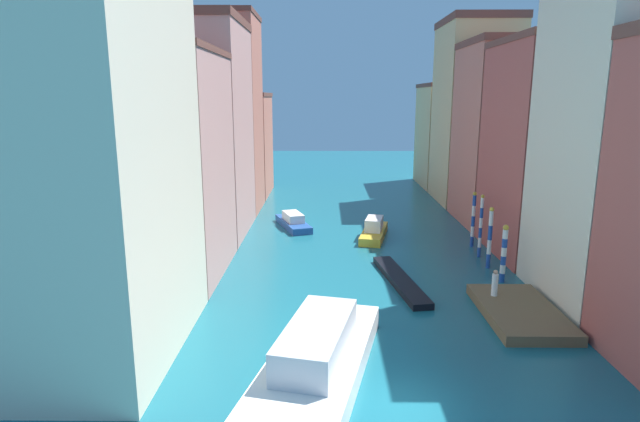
{
  "coord_description": "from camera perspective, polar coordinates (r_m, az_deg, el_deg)",
  "views": [
    {
      "loc": [
        -3.11,
        -18.72,
        12.18
      ],
      "look_at": [
        -3.6,
        29.87,
        1.5
      ],
      "focal_mm": 29.2,
      "sensor_mm": 36.0,
      "label": 1
    }
  ],
  "objects": [
    {
      "name": "building_right_3",
      "position": [
        53.7,
        19.46,
        8.03
      ],
      "size": [
        7.87,
        10.27,
        17.46
      ],
      "color": "#C6705B",
      "rests_on": "ground"
    },
    {
      "name": "person_on_dock",
      "position": [
        32.87,
        18.61,
        -7.56
      ],
      "size": [
        0.36,
        0.36,
        1.61
      ],
      "color": "white",
      "rests_on": "waterfront_dock"
    },
    {
      "name": "motorboat_1",
      "position": [
        46.26,
        5.94,
        -2.13
      ],
      "size": [
        3.15,
        6.86,
        1.78
      ],
      "color": "gold",
      "rests_on": "ground"
    },
    {
      "name": "building_right_5",
      "position": [
        75.03,
        13.98,
        8.07
      ],
      "size": [
        7.87,
        11.28,
        13.97
      ],
      "color": "#DBB77A",
      "rests_on": "ground"
    },
    {
      "name": "building_left_0",
      "position": [
        26.14,
        -24.47,
        7.29
      ],
      "size": [
        7.87,
        12.16,
        20.68
      ],
      "color": "beige",
      "rests_on": "ground"
    },
    {
      "name": "building_right_2",
      "position": [
        43.83,
        23.84,
        6.25
      ],
      "size": [
        7.87,
        10.67,
        16.56
      ],
      "color": "#B25147",
      "rests_on": "ground"
    },
    {
      "name": "building_left_3",
      "position": [
        57.36,
        -10.63,
        10.35
      ],
      "size": [
        7.87,
        8.45,
        20.67
      ],
      "color": "#C6705B",
      "rests_on": "ground"
    },
    {
      "name": "waterfront_dock",
      "position": [
        32.0,
        21.04,
        -10.29
      ],
      "size": [
        4.05,
        7.43,
        0.58
      ],
      "color": "brown",
      "rests_on": "ground"
    },
    {
      "name": "gondola_black",
      "position": [
        35.42,
        8.76,
        -7.51
      ],
      "size": [
        2.77,
        9.47,
        0.42
      ],
      "color": "black",
      "rests_on": "ground"
    },
    {
      "name": "mooring_pole_2",
      "position": [
        41.83,
        17.21,
        -1.54
      ],
      "size": [
        0.28,
        0.28,
        4.93
      ],
      "color": "#1E479E",
      "rests_on": "ground"
    },
    {
      "name": "building_left_1",
      "position": [
        37.06,
        -16.72,
        4.91
      ],
      "size": [
        7.87,
        10.82,
        15.36
      ],
      "color": "tan",
      "rests_on": "ground"
    },
    {
      "name": "motorboat_0",
      "position": [
        49.68,
        -2.96,
        -1.19
      ],
      "size": [
        3.93,
        6.73,
        1.4
      ],
      "color": "#234C93",
      "rests_on": "ground"
    },
    {
      "name": "mooring_pole_0",
      "position": [
        36.79,
        19.51,
        -4.34
      ],
      "size": [
        0.39,
        0.39,
        3.96
      ],
      "color": "#1E479E",
      "rests_on": "ground"
    },
    {
      "name": "building_left_2",
      "position": [
        47.72,
        -12.88,
        8.79
      ],
      "size": [
        7.87,
        11.37,
        18.83
      ],
      "color": "tan",
      "rests_on": "ground"
    },
    {
      "name": "ground_plane",
      "position": [
        45.01,
        4.53,
        -3.34
      ],
      "size": [
        154.0,
        154.0,
        0.0
      ],
      "primitive_type": "plane",
      "color": "#196070"
    },
    {
      "name": "building_right_1",
      "position": [
        34.72,
        30.47,
        6.17
      ],
      "size": [
        7.87,
        9.36,
        18.86
      ],
      "color": "beige",
      "rests_on": "ground"
    },
    {
      "name": "mooring_pole_3",
      "position": [
        44.6,
        16.45,
        -0.83
      ],
      "size": [
        0.33,
        0.33,
        4.63
      ],
      "color": "#1E479E",
      "rests_on": "ground"
    },
    {
      "name": "building_right_4",
      "position": [
        63.87,
        16.48,
        10.34
      ],
      "size": [
        7.87,
        10.71,
        20.87
      ],
      "color": "#DBB77A",
      "rests_on": "ground"
    },
    {
      "name": "building_left_4",
      "position": [
        67.07,
        -8.92,
        7.27
      ],
      "size": [
        7.87,
        10.02,
        12.69
      ],
      "color": "#C6705B",
      "rests_on": "ground"
    },
    {
      "name": "vaporetto_white",
      "position": [
        23.73,
        -0.35,
        -15.85
      ],
      "size": [
        6.52,
        12.5,
        2.59
      ],
      "color": "white",
      "rests_on": "ground"
    },
    {
      "name": "mooring_pole_1",
      "position": [
        39.36,
        18.12,
        -2.75
      ],
      "size": [
        0.33,
        0.33,
        4.53
      ],
      "color": "#1E479E",
      "rests_on": "ground"
    }
  ]
}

